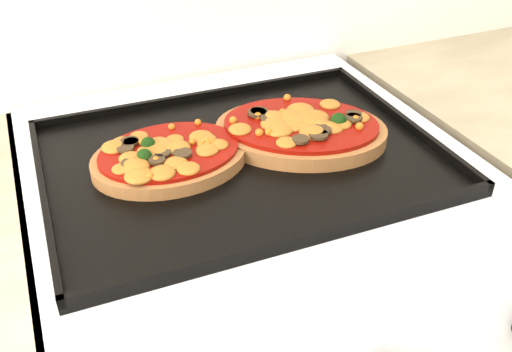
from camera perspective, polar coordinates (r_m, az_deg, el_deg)
name	(u,v)px	position (r m, az deg, el deg)	size (l,w,h in m)	color
baking_tray	(241,156)	(0.76, -1.47, 2.06)	(0.51, 0.38, 0.02)	black
pizza_left	(170,155)	(0.75, -8.62, 2.14)	(0.20, 0.16, 0.03)	#9D6136
pizza_right	(301,128)	(0.80, 4.51, 4.77)	(0.24, 0.17, 0.03)	#9D6136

